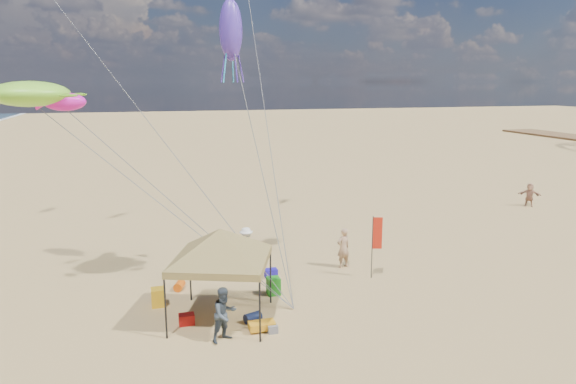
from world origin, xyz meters
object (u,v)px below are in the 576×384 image
person_near_c (246,245)px  person_near_a (343,248)px  person_near_b (225,314)px  cooler_red (187,319)px  person_far_c (530,195)px  feather_flag (376,237)px  chair_green (273,286)px  chair_yellow (158,297)px  cooler_blue (271,273)px  canopy_tent (220,232)px  beach_cart (262,325)px

person_near_c → person_near_a: bearing=152.1°
person_near_b → cooler_red: bearing=98.9°
person_near_a → person_far_c: bearing=-168.9°
feather_flag → cooler_red: (-8.32, -2.27, -1.69)m
chair_green → person_near_c: 4.01m
cooler_red → chair_yellow: size_ratio=0.77×
chair_green → cooler_blue: bearing=78.8°
cooler_red → person_near_b: person_near_b is taller
feather_flag → person_near_c: bearing=145.3°
canopy_tent → person_far_c: 25.97m
cooler_blue → person_far_c: person_far_c is taller
cooler_blue → person_near_c: size_ratio=0.31×
feather_flag → person_near_a: size_ratio=1.50×
person_near_a → chair_yellow: bearing=-0.0°
cooler_red → person_near_a: size_ratio=0.29×
beach_cart → person_near_c: bearing=82.7°
feather_flag → person_far_c: bearing=30.5°
cooler_red → canopy_tent: bearing=2.9°
feather_flag → person_far_c: (16.04, 9.44, -1.07)m
feather_flag → beach_cart: size_ratio=3.10×
person_near_b → canopy_tent: bearing=56.8°
canopy_tent → cooler_red: canopy_tent is taller
cooler_red → beach_cart: bearing=-26.4°
cooler_red → person_near_a: (7.50, 3.93, 0.74)m
person_near_a → person_near_c: size_ratio=1.08×
cooler_blue → beach_cart: (-1.54, -4.82, 0.01)m
beach_cart → chair_green: bearing=68.4°
chair_yellow → person_far_c: size_ratio=0.43×
person_near_c → person_far_c: 21.87m
feather_flag → person_near_b: (-7.21, -3.81, -0.95)m
beach_cart → canopy_tent: bearing=132.1°
cooler_blue → person_near_c: 2.33m
chair_green → chair_yellow: (-4.52, 0.13, 0.00)m
chair_yellow → person_near_c: size_ratio=0.40×
canopy_tent → beach_cart: (1.16, -1.28, -3.06)m
beach_cart → person_far_c: (21.92, 12.93, 0.61)m
beach_cart → chair_yellow: bearing=137.1°
canopy_tent → cooler_blue: size_ratio=11.03×
chair_green → chair_yellow: same height
person_near_a → person_far_c: person_near_a is taller
feather_flag → person_near_c: feather_flag is taller
canopy_tent → person_near_a: (6.21, 3.87, -2.33)m
chair_yellow → person_near_b: size_ratio=0.38×
chair_yellow → person_far_c: 27.11m
person_near_b → person_far_c: 26.76m
person_near_a → feather_flag: bearing=102.7°
feather_flag → cooler_blue: 4.84m
person_far_c → beach_cart: bearing=-106.6°
person_near_c → person_far_c: person_near_c is taller
cooler_red → beach_cart: 2.73m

